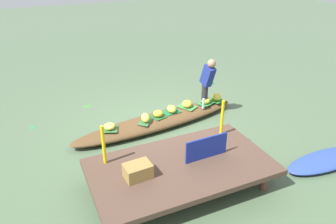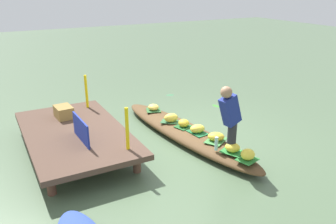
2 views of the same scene
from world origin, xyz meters
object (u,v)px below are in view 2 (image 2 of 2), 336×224
vendor_person (230,115)px  produce_crate (64,112)px  banana_bunch_4 (153,107)px  banana_bunch_0 (216,137)px  water_bottle (216,144)px  banana_bunch_5 (248,154)px  market_banner (81,130)px  banana_bunch_6 (184,123)px  banana_bunch_3 (171,118)px  banana_bunch_1 (197,129)px  vendor_boat (185,132)px  banana_bunch_2 (232,147)px

vendor_person → produce_crate: 3.49m
banana_bunch_4 → banana_bunch_0: bearing=-171.6°
banana_bunch_4 → water_bottle: size_ratio=0.99×
water_bottle → produce_crate: size_ratio=0.58×
banana_bunch_5 → market_banner: size_ratio=0.29×
banana_bunch_5 → vendor_person: size_ratio=0.20×
banana_bunch_6 → market_banner: size_ratio=0.27×
banana_bunch_6 → produce_crate: (1.27, 2.16, 0.22)m
banana_bunch_0 → produce_crate: (2.14, 2.36, 0.22)m
water_bottle → produce_crate: bearing=40.7°
banana_bunch_3 → banana_bunch_1: bearing=-165.8°
vendor_boat → vendor_person: bearing=176.6°
banana_bunch_0 → water_bottle: 0.40m
banana_bunch_5 → produce_crate: bearing=38.2°
banana_bunch_1 → market_banner: bearing=81.0°
water_bottle → vendor_person: bearing=-140.1°
banana_bunch_3 → banana_bunch_4: (0.85, 0.01, -0.02)m
banana_bunch_3 → water_bottle: (-1.56, -0.07, 0.03)m
banana_bunch_3 → banana_bunch_5: banana_bunch_5 is taller
banana_bunch_4 → banana_bunch_6: bearing=-174.7°
produce_crate → banana_bunch_0: bearing=-132.2°
vendor_boat → banana_bunch_4: size_ratio=17.05×
banana_bunch_1 → banana_bunch_6: 0.40m
banana_bunch_1 → produce_crate: (1.66, 2.25, 0.21)m
vendor_boat → banana_bunch_2: 1.41m
vendor_boat → banana_bunch_4: 1.24m
banana_bunch_5 → banana_bunch_6: banana_bunch_5 is taller
banana_bunch_1 → market_banner: market_banner is taller
market_banner → produce_crate: market_banner is taller
banana_bunch_6 → water_bottle: (-1.20, 0.04, 0.04)m
banana_bunch_2 → market_banner: 2.71m
banana_bunch_0 → vendor_person: bearing=168.7°
banana_bunch_1 → produce_crate: 2.80m
vendor_person → water_bottle: (0.16, 0.14, -0.57)m
banana_bunch_6 → vendor_person: vendor_person is taller
banana_bunch_1 → banana_bunch_2: (-1.01, -0.09, 0.00)m
vendor_boat → market_banner: market_banner is taller
market_banner → banana_bunch_5: bearing=-127.8°
vendor_person → market_banner: size_ratio=1.47×
banana_bunch_4 → water_bottle: 2.41m
banana_bunch_0 → produce_crate: produce_crate is taller
banana_bunch_2 → banana_bunch_6: size_ratio=1.17×
banana_bunch_1 → vendor_person: 1.15m
banana_bunch_5 → water_bottle: (0.55, 0.25, 0.03)m
banana_bunch_2 → banana_bunch_1: bearing=4.9°
water_bottle → vendor_boat: bearing=-2.6°
banana_bunch_0 → water_bottle: (-0.33, 0.23, 0.04)m
vendor_boat → banana_bunch_2: banana_bunch_2 is taller
vendor_boat → banana_bunch_5: 1.77m
banana_bunch_4 → produce_crate: bearing=88.3°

